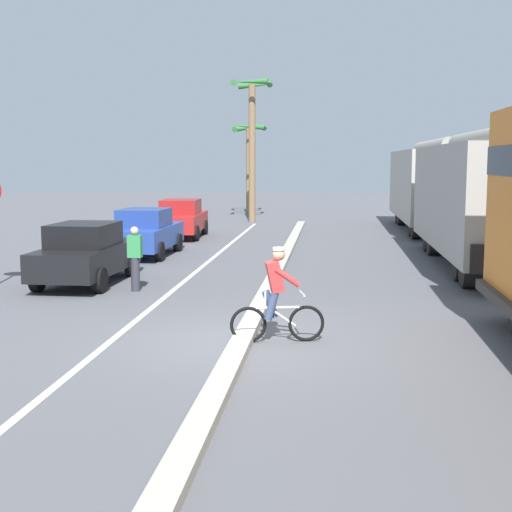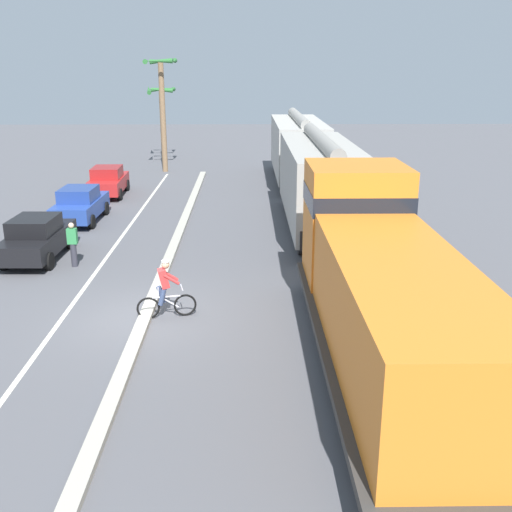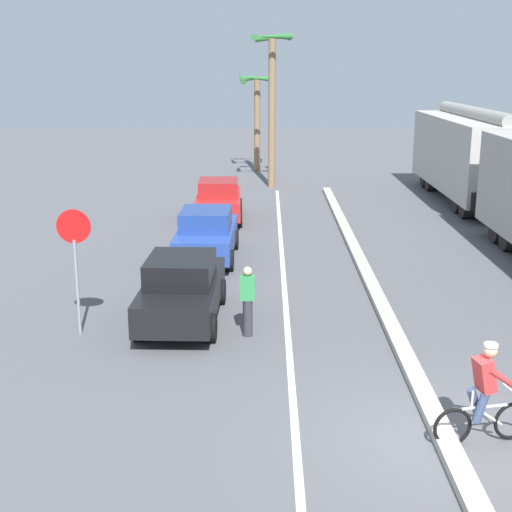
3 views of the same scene
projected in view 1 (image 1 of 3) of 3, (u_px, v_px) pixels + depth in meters
The scene contains 12 objects.
ground_plane at pixel (244, 341), 12.86m from camera, with size 120.00×120.00×0.00m, color #56565B.
median_curb at pixel (272, 281), 18.76m from camera, with size 0.36×36.00×0.16m, color #B2AD9E.
lane_stripe at pixel (183, 283), 19.02m from camera, with size 0.14×36.00×0.01m, color silver.
hopper_car_lead at pixel (483, 199), 21.57m from camera, with size 2.90×10.60×4.18m.
hopper_car_middle at pixel (431, 186), 33.00m from camera, with size 2.90×10.60×4.18m.
parked_car_black at pixel (86, 253), 18.78m from camera, with size 1.90×4.23×1.62m.
parked_car_blue at pixel (146, 232), 24.31m from camera, with size 1.88×4.22×1.62m.
parked_car_red at pixel (181, 218), 30.09m from camera, with size 1.96×4.26×1.62m.
cyclist at pixel (277, 297), 12.70m from camera, with size 1.68×0.55×1.71m.
palm_tree_near at pixel (252, 123), 37.19m from camera, with size 2.23×2.19×7.41m.
palm_tree_far at pixel (249, 148), 42.83m from camera, with size 2.34×2.21×5.57m.
pedestrian_by_cars at pixel (135, 258), 17.71m from camera, with size 0.34×0.22×1.62m.
Camera 1 is at (1.54, -12.44, 3.24)m, focal length 50.00 mm.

